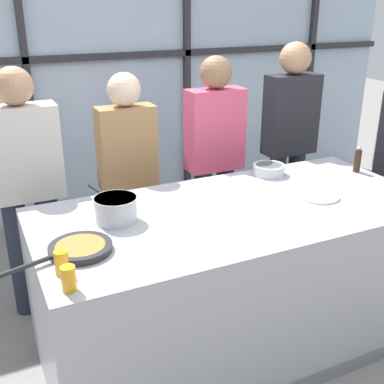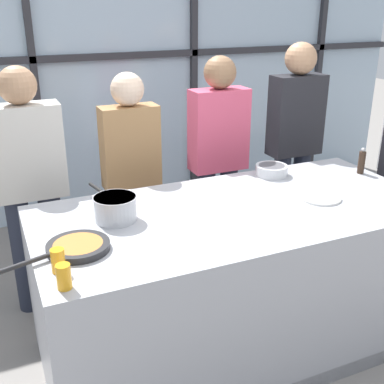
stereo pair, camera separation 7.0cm
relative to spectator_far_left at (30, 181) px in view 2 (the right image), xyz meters
The scene contains 14 objects.
ground_plane 1.66m from the spectator_far_left, 42.15° to the right, with size 18.00×18.00×0.00m, color gray.
back_window_wall 1.84m from the spectator_far_left, 55.09° to the left, with size 6.40×0.10×2.80m.
demo_island 1.45m from the spectator_far_left, 42.23° to the right, with size 2.26×1.05×0.93m.
spectator_far_left is the anchor object (origin of this frame).
spectator_center_left 0.68m from the spectator_far_left, ahead, with size 0.39×0.22×1.59m.
spectator_center_right 1.36m from the spectator_far_left, ahead, with size 0.43×0.23×1.66m.
spectator_far_right 2.04m from the spectator_far_left, ahead, with size 0.42×0.24×1.73m.
frying_pan 1.05m from the spectator_far_left, 84.90° to the right, with size 0.52×0.30×0.04m.
saucepan 0.87m from the spectator_far_left, 66.18° to the right, with size 0.23×0.42×0.13m.
white_plate 1.82m from the spectator_far_left, 32.94° to the right, with size 0.24×0.24×0.01m, color white.
mixing_bowl 1.58m from the spectator_far_left, 19.45° to the right, with size 0.21×0.21×0.07m.
pepper_grinder 2.19m from the spectator_far_left, 19.65° to the right, with size 0.04×0.04×0.18m.
juice_glass_near 1.35m from the spectator_far_left, 90.56° to the right, with size 0.06×0.06×0.11m, color orange.
juice_glass_far 1.21m from the spectator_far_left, 90.63° to the right, with size 0.06×0.06×0.11m, color orange.
Camera 2 is at (-1.23, -2.16, 2.02)m, focal length 45.00 mm.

